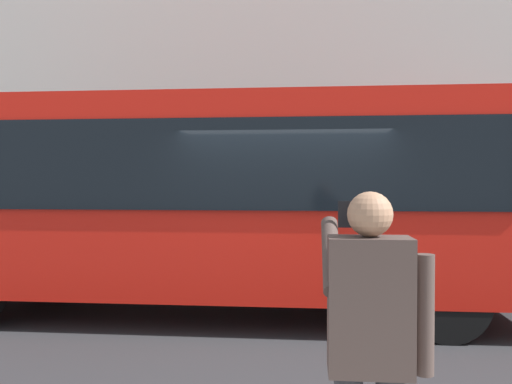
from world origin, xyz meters
TOP-DOWN VIEW (x-y plane):
  - ground_plane at (0.00, 0.00)m, footprint 60.00×60.00m
  - building_facade_far at (-0.02, -6.80)m, footprint 28.00×1.55m
  - red_bus at (1.11, -0.55)m, footprint 9.05×2.54m
  - pedestrian_photographer at (-0.58, 4.32)m, footprint 0.53×0.52m

SIDE VIEW (x-z plane):
  - ground_plane at x=0.00m, z-range 0.00..0.00m
  - pedestrian_photographer at x=-0.58m, z-range 0.29..1.99m
  - red_bus at x=1.11m, z-range 0.14..3.22m
  - building_facade_far at x=-0.02m, z-range -0.01..11.99m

